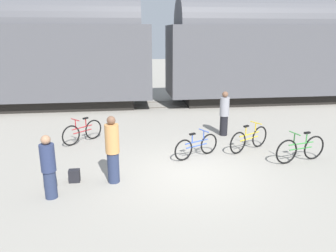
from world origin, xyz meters
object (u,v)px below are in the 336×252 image
bicycle_yellow (249,139)px  backpack (74,176)px  person_in_navy (49,167)px  person_in_grey (224,114)px  bicycle_green (301,149)px  freight_train (159,49)px  bicycle_maroon (83,132)px  person_in_tan (113,150)px  bicycle_blue (197,146)px

bicycle_yellow → backpack: 5.70m
person_in_navy → person_in_grey: bearing=-134.9°
bicycle_green → backpack: 6.64m
freight_train → bicycle_maroon: bearing=-119.8°
bicycle_yellow → bicycle_maroon: bearing=164.4°
person_in_tan → backpack: 1.27m
bicycle_blue → bicycle_green: bearing=-14.0°
freight_train → person_in_navy: bearing=-109.9°
bicycle_green → backpack: size_ratio=5.19×
freight_train → bicycle_green: 9.59m
freight_train → bicycle_green: (3.41, -8.60, -2.54)m
bicycle_yellow → bicycle_green: bearing=-44.3°
freight_train → backpack: 10.11m
person_in_tan → freight_train: bearing=-100.3°
backpack → bicycle_maroon: bearing=93.0°
bicycle_maroon → person_in_navy: person_in_navy is taller
bicycle_blue → person_in_tan: size_ratio=0.85×
person_in_tan → person_in_navy: bearing=27.6°
bicycle_maroon → person_in_tan: 3.67m
bicycle_green → freight_train: bearing=111.6°
bicycle_yellow → person_in_navy: 6.39m
bicycle_green → person_in_grey: size_ratio=1.04×
freight_train → bicycle_blue: bearing=-87.3°
person_in_tan → bicycle_maroon: bearing=-67.9°
person_in_navy → person_in_grey: person_in_grey is taller
bicycle_yellow → person_in_navy: person_in_navy is taller
bicycle_blue → person_in_navy: size_ratio=0.98×
bicycle_blue → bicycle_green: 3.14m
backpack → person_in_tan: bearing=-7.3°
freight_train → bicycle_yellow: size_ratio=14.94×
bicycle_maroon → backpack: bearing=-87.0°
person_in_grey → backpack: bearing=-173.2°
person_in_grey → person_in_navy: bearing=-169.6°
bicycle_yellow → bicycle_maroon: bicycle_yellow is taller
bicycle_yellow → bicycle_maroon: (-5.60, 1.56, -0.01)m
freight_train → backpack: freight_train is taller
bicycle_green → person_in_navy: (-7.04, -1.39, 0.38)m
backpack → freight_train: bearing=70.8°
person_in_navy → person_in_grey: size_ratio=0.92×
person_in_tan → backpack: person_in_tan is taller
bicycle_maroon → backpack: 3.31m
backpack → person_in_grey: bearing=34.3°
person_in_grey → backpack: person_in_grey is taller
bicycle_blue → person_in_grey: bearing=54.6°
person_in_grey → bicycle_yellow: bearing=-105.7°
bicycle_yellow → person_in_tan: size_ratio=0.90×
person_in_tan → backpack: size_ratio=5.28×
bicycle_blue → backpack: (-3.56, -1.35, -0.19)m
bicycle_yellow → bicycle_green: (1.18, -1.16, 0.01)m
freight_train → person_in_grey: 6.37m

